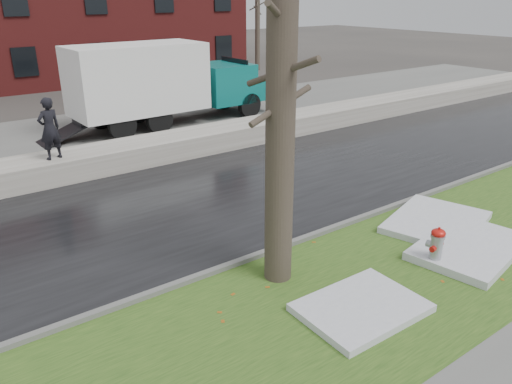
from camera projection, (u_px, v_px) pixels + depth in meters
ground at (321, 264)px, 10.69m from camera, size 120.00×120.00×0.00m
verge at (365, 289)px, 9.74m from camera, size 60.00×4.50×0.04m
road at (211, 199)px, 14.05m from camera, size 60.00×7.00×0.03m
parking_lot at (103, 134)px, 20.41m from camera, size 60.00×9.00×0.03m
curb at (291, 244)px, 11.41m from camera, size 60.00×0.15×0.14m
snowbank at (147, 151)px, 17.06m from camera, size 60.00×1.60×0.75m
bg_tree_right at (258, 23)px, 36.18m from camera, size 1.40×1.62×6.50m
fire_hydrant at (436, 246)px, 10.38m from camera, size 0.44×0.39×0.90m
tree at (281, 110)px, 8.89m from camera, size 1.42×1.69×6.82m
box_truck at (162, 82)px, 21.19m from camera, size 10.52×2.74×3.50m
worker at (50, 129)px, 14.70m from camera, size 0.77×0.60×1.86m
snow_patch_near at (437, 222)px, 12.37m from camera, size 3.07×2.68×0.16m
snow_patch_far at (361, 308)px, 9.03m from camera, size 2.23×1.64×0.14m
snow_patch_side at (470, 247)px, 11.13m from camera, size 3.08×2.27×0.18m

